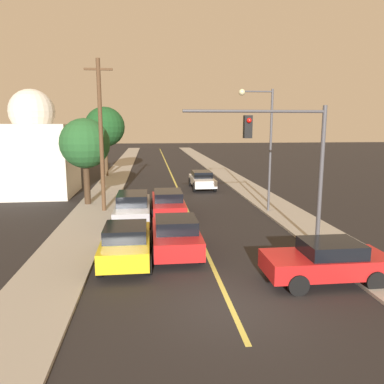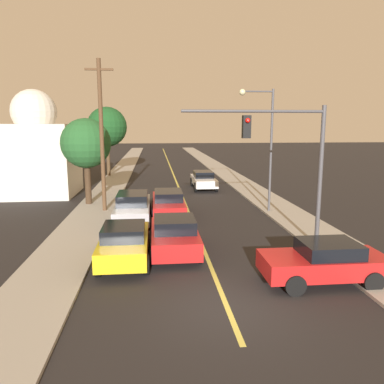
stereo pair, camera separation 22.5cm
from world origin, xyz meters
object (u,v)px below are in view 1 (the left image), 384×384
at_px(streetlamp_right, 263,134).
at_px(tree_left_near, 85,144).
at_px(car_crossing_right, 327,261).
at_px(utility_pole_left, 101,134).
at_px(traffic_signal_mast, 289,150).
at_px(car_near_lane_second, 168,202).
at_px(car_outer_lane_front, 126,243).
at_px(car_far_oncoming, 202,180).
at_px(car_near_lane_front, 176,235).
at_px(car_outer_lane_second, 133,207).
at_px(tree_left_far, 105,127).
at_px(domed_building_left, 35,152).

height_order(streetlamp_right, tree_left_near, streetlamp_right).
bearing_deg(car_crossing_right, utility_pole_left, 37.34).
distance_m(car_crossing_right, traffic_signal_mast, 4.93).
xyz_separation_m(car_crossing_right, tree_left_near, (-9.84, 13.28, 3.27)).
height_order(car_near_lane_second, car_outer_lane_front, car_outer_lane_front).
bearing_deg(utility_pole_left, car_far_oncoming, 47.71).
bearing_deg(streetlamp_right, car_near_lane_front, -129.92).
relative_size(car_outer_lane_front, car_outer_lane_second, 0.82).
height_order(car_crossing_right, streetlamp_right, streetlamp_right).
bearing_deg(streetlamp_right, tree_left_near, 163.40).
relative_size(car_near_lane_second, car_crossing_right, 1.24).
height_order(car_far_oncoming, tree_left_far, tree_left_far).
bearing_deg(tree_left_far, utility_pole_left, -84.31).
height_order(car_near_lane_second, streetlamp_right, streetlamp_right).
xyz_separation_m(streetlamp_right, utility_pole_left, (-9.35, 1.11, -0.02)).
height_order(car_near_lane_second, tree_left_near, tree_left_near).
height_order(utility_pole_left, tree_left_near, utility_pole_left).
height_order(car_near_lane_front, car_near_lane_second, car_near_lane_front).
bearing_deg(car_near_lane_front, utility_pole_left, 116.11).
xyz_separation_m(car_outer_lane_front, utility_pole_left, (-1.84, 8.63, 3.89)).
relative_size(car_outer_lane_front, domed_building_left, 0.54).
relative_size(car_far_oncoming, tree_left_far, 0.69).
bearing_deg(car_crossing_right, car_outer_lane_second, 37.95).
height_order(car_near_lane_second, car_far_oncoming, car_near_lane_second).
bearing_deg(car_near_lane_second, car_near_lane_front, -90.00).
relative_size(car_near_lane_front, tree_left_far, 0.61).
height_order(traffic_signal_mast, utility_pole_left, utility_pole_left).
bearing_deg(car_far_oncoming, car_crossing_right, 94.59).
height_order(traffic_signal_mast, domed_building_left, domed_building_left).
height_order(traffic_signal_mast, tree_left_far, tree_left_far).
xyz_separation_m(car_far_oncoming, tree_left_near, (-8.32, -5.68, 3.24)).
bearing_deg(domed_building_left, car_near_lane_front, -56.29).
xyz_separation_m(car_outer_lane_second, streetlamp_right, (7.51, 1.50, 3.85)).
distance_m(car_near_lane_second, traffic_signal_mast, 8.63).
distance_m(car_outer_lane_second, car_far_oncoming, 11.58).
distance_m(car_near_lane_front, car_crossing_right, 5.90).
height_order(streetlamp_right, tree_left_far, streetlamp_right).
bearing_deg(traffic_signal_mast, car_outer_lane_front, -171.79).
xyz_separation_m(car_outer_lane_front, streetlamp_right, (7.51, 7.52, 3.90)).
xyz_separation_m(car_outer_lane_front, car_outer_lane_second, (0.00, 6.02, 0.05)).
height_order(tree_left_near, domed_building_left, domed_building_left).
height_order(car_near_lane_front, car_outer_lane_front, car_near_lane_front).
xyz_separation_m(tree_left_far, domed_building_left, (-4.04, -9.68, -1.75)).
bearing_deg(car_near_lane_second, car_crossing_right, -64.48).
height_order(car_near_lane_second, car_crossing_right, car_near_lane_second).
relative_size(car_near_lane_second, streetlamp_right, 0.71).
bearing_deg(traffic_signal_mast, tree_left_near, 134.93).
height_order(car_outer_lane_second, car_far_oncoming, car_outer_lane_second).
relative_size(utility_pole_left, tree_left_near, 1.59).
height_order(utility_pole_left, tree_left_far, utility_pole_left).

